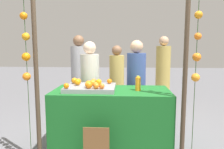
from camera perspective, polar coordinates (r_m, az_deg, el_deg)
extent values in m
plane|color=slate|center=(3.42, -0.15, -18.57)|extent=(24.00, 24.00, 0.00)
cube|color=#196023|center=(3.25, -0.16, -11.60)|extent=(1.64, 0.78, 0.88)
cube|color=gray|center=(3.14, -5.58, -3.44)|extent=(0.69, 0.57, 0.06)
sphere|color=orange|center=(3.27, -4.72, -1.76)|extent=(0.08, 0.08, 0.08)
sphere|color=orange|center=(3.13, -5.07, -2.12)|extent=(0.08, 0.08, 0.08)
sphere|color=orange|center=(2.93, -5.94, -2.80)|extent=(0.08, 0.08, 0.08)
sphere|color=orange|center=(3.17, -3.48, -1.97)|extent=(0.09, 0.09, 0.09)
sphere|color=orange|center=(2.97, -11.73, -2.87)|extent=(0.07, 0.07, 0.07)
sphere|color=orange|center=(3.34, -9.70, -1.56)|extent=(0.09, 0.09, 0.09)
sphere|color=orange|center=(2.89, -2.64, -3.01)|extent=(0.07, 0.07, 0.07)
sphere|color=orange|center=(3.29, -8.67, -1.72)|extent=(0.08, 0.08, 0.08)
sphere|color=orange|center=(3.19, -8.90, -1.95)|extent=(0.09, 0.09, 0.09)
sphere|color=orange|center=(3.09, -6.10, -2.30)|extent=(0.08, 0.08, 0.08)
sphere|color=orange|center=(3.28, -0.67, -1.74)|extent=(0.07, 0.07, 0.07)
sphere|color=orange|center=(2.89, -4.10, -2.97)|extent=(0.08, 0.08, 0.08)
sphere|color=orange|center=(2.99, -4.24, -2.67)|extent=(0.07, 0.07, 0.07)
sphere|color=orange|center=(3.00, -6.29, -2.62)|extent=(0.08, 0.08, 0.08)
cylinder|color=orange|center=(3.09, 6.74, -2.43)|extent=(0.08, 0.08, 0.19)
cylinder|color=yellow|center=(3.07, 6.77, -0.53)|extent=(0.04, 0.04, 0.02)
cylinder|color=beige|center=(3.82, -5.66, -4.98)|extent=(0.31, 0.31, 1.36)
sphere|color=beige|center=(3.73, -5.81, 6.88)|extent=(0.21, 0.21, 0.21)
cylinder|color=#384C8C|center=(3.81, 6.21, -4.87)|extent=(0.32, 0.32, 1.37)
sphere|color=tan|center=(3.72, 6.39, 7.16)|extent=(0.21, 0.21, 0.21)
cylinder|color=#99999E|center=(4.80, -8.44, -1.68)|extent=(0.34, 0.34, 1.48)
sphere|color=brown|center=(4.74, -8.64, 8.63)|extent=(0.23, 0.23, 0.23)
cylinder|color=tan|center=(5.52, 12.98, -0.55)|extent=(0.35, 0.35, 1.49)
sphere|color=tan|center=(5.47, 13.24, 8.42)|extent=(0.23, 0.23, 0.23)
cylinder|color=tan|center=(4.59, 1.22, -3.18)|extent=(0.30, 0.30, 1.30)
sphere|color=brown|center=(4.51, 1.25, 6.25)|extent=(0.20, 0.20, 0.20)
cylinder|color=#473828|center=(2.87, -18.97, 0.13)|extent=(0.06, 0.06, 2.31)
cylinder|color=#473828|center=(2.75, 18.34, -0.15)|extent=(0.06, 0.06, 2.31)
cylinder|color=#2D4C23|center=(2.89, -20.98, -1.09)|extent=(0.01, 0.01, 2.19)
sphere|color=orange|center=(2.88, -21.87, 13.88)|extent=(0.09, 0.09, 0.09)
sphere|color=orange|center=(2.87, -21.36, 9.11)|extent=(0.09, 0.09, 0.09)
sphere|color=orange|center=(2.87, -21.31, 4.30)|extent=(0.10, 0.10, 0.10)
sphere|color=orange|center=(2.89, -21.18, -0.48)|extent=(0.10, 0.10, 0.10)
cylinder|color=#2D4C23|center=(2.80, 20.67, -1.34)|extent=(0.01, 0.01, 2.19)
sphere|color=orange|center=(2.78, 21.44, 14.15)|extent=(0.09, 0.09, 0.09)
sphere|color=orange|center=(2.78, 21.31, 9.18)|extent=(0.08, 0.08, 0.08)
sphere|color=orange|center=(2.78, 21.04, 4.23)|extent=(0.10, 0.10, 0.10)
sphere|color=orange|center=(2.79, 20.77, -0.72)|extent=(0.10, 0.10, 0.10)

